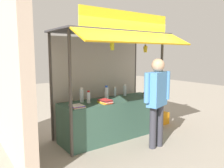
% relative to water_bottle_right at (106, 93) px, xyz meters
% --- Properties ---
extents(ground_plane, '(20.00, 20.00, 0.00)m').
position_rel_water_bottle_right_xyz_m(ground_plane, '(0.11, -0.06, -1.00)').
color(ground_plane, '#9E9384').
extents(stall_counter, '(2.33, 0.74, 0.85)m').
position_rel_water_bottle_right_xyz_m(stall_counter, '(0.11, -0.06, -0.58)').
color(stall_counter, '#385B4C').
rests_on(stall_counter, ground).
extents(stall_structure, '(2.53, 1.67, 2.67)m').
position_rel_water_bottle_right_xyz_m(stall_structure, '(0.11, 0.10, 0.64)').
color(stall_structure, '#4C4742').
rests_on(stall_structure, ground).
extents(water_bottle_right, '(0.09, 0.09, 0.32)m').
position_rel_water_bottle_right_xyz_m(water_bottle_right, '(0.00, 0.00, 0.00)').
color(water_bottle_right, silver).
rests_on(water_bottle_right, stall_counter).
extents(water_bottle_back_left, '(0.06, 0.06, 0.23)m').
position_rel_water_bottle_right_xyz_m(water_bottle_back_left, '(0.40, 0.23, -0.04)').
color(water_bottle_back_left, silver).
rests_on(water_bottle_back_left, stall_counter).
extents(water_bottle_front_right, '(0.07, 0.07, 0.26)m').
position_rel_water_bottle_right_xyz_m(water_bottle_front_right, '(-0.48, -0.05, -0.03)').
color(water_bottle_front_right, silver).
rests_on(water_bottle_front_right, stall_counter).
extents(water_bottle_mid_left, '(0.09, 0.09, 0.31)m').
position_rel_water_bottle_right_xyz_m(water_bottle_mid_left, '(-0.56, 0.11, -0.00)').
color(water_bottle_mid_left, silver).
rests_on(water_bottle_mid_left, stall_counter).
extents(water_bottle_mid_right, '(0.08, 0.08, 0.28)m').
position_rel_water_bottle_right_xyz_m(water_bottle_mid_right, '(0.64, 0.15, -0.02)').
color(water_bottle_mid_right, silver).
rests_on(water_bottle_mid_right, stall_counter).
extents(magazine_stack_center, '(0.22, 0.32, 0.08)m').
position_rel_water_bottle_right_xyz_m(magazine_stack_center, '(-0.22, -0.28, -0.11)').
color(magazine_stack_center, yellow).
rests_on(magazine_stack_center, stall_counter).
extents(magazine_stack_far_left, '(0.26, 0.27, 0.05)m').
position_rel_water_bottle_right_xyz_m(magazine_stack_far_left, '(-0.85, -0.27, -0.12)').
color(magazine_stack_far_left, white).
rests_on(magazine_stack_far_left, stall_counter).
extents(magazine_stack_far_right, '(0.25, 0.29, 0.08)m').
position_rel_water_bottle_right_xyz_m(magazine_stack_far_right, '(1.10, -0.23, -0.11)').
color(magazine_stack_far_right, red).
rests_on(magazine_stack_far_right, stall_counter).
extents(banana_bunch_rightmost, '(0.10, 0.10, 0.31)m').
position_rel_water_bottle_right_xyz_m(banana_bunch_rightmost, '(0.64, -0.53, 0.96)').
color(banana_bunch_rightmost, '#332D23').
extents(banana_bunch_inner_left, '(0.10, 0.11, 0.27)m').
position_rel_water_bottle_right_xyz_m(banana_bunch_inner_left, '(-0.22, -0.53, 1.00)').
color(banana_bunch_inner_left, '#332D23').
extents(vendor_person, '(0.67, 0.36, 1.77)m').
position_rel_water_bottle_right_xyz_m(vendor_person, '(0.50, -1.03, 0.06)').
color(vendor_person, '#383842').
rests_on(vendor_person, ground).
extents(plastic_crate, '(0.47, 0.47, 0.31)m').
position_rel_water_bottle_right_xyz_m(plastic_crate, '(1.67, 0.02, -0.85)').
color(plastic_crate, orange).
rests_on(plastic_crate, ground).
extents(neighbour_wall, '(0.20, 2.40, 2.84)m').
position_rel_water_bottle_right_xyz_m(neighbour_wall, '(-1.92, 0.24, 0.42)').
color(neighbour_wall, beige).
rests_on(neighbour_wall, ground).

